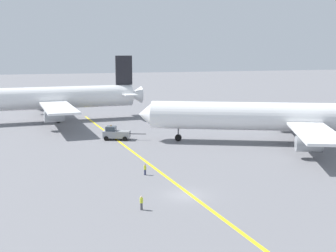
{
  "coord_description": "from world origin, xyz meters",
  "views": [
    {
      "loc": [
        -17.63,
        -48.95,
        17.36
      ],
      "look_at": [
        6.04,
        26.27,
        4.0
      ],
      "focal_mm": 47.68,
      "sensor_mm": 36.0,
      "label": 1
    }
  ],
  "objects_px": {
    "airliner_at_gate_left": "(44,99)",
    "ground_crew_wing_walker_right": "(141,203)",
    "airliner_being_pushed": "(291,117)",
    "pushback_tug": "(116,133)",
    "ground_crew_ramp_agent_by_cones": "(145,169)",
    "jet_bridge": "(37,96)"
  },
  "relations": [
    {
      "from": "airliner_at_gate_left",
      "to": "pushback_tug",
      "type": "bearing_deg",
      "value": -65.89
    },
    {
      "from": "ground_crew_wing_walker_right",
      "to": "ground_crew_ramp_agent_by_cones",
      "type": "bearing_deg",
      "value": 73.81
    },
    {
      "from": "pushback_tug",
      "to": "ground_crew_ramp_agent_by_cones",
      "type": "xyz_separation_m",
      "value": [
        -0.92,
        -26.31,
        -0.44
      ]
    },
    {
      "from": "pushback_tug",
      "to": "ground_crew_wing_walker_right",
      "type": "xyz_separation_m",
      "value": [
        -4.83,
        -39.77,
        -0.42
      ]
    },
    {
      "from": "ground_crew_wing_walker_right",
      "to": "jet_bridge",
      "type": "distance_m",
      "value": 90.26
    },
    {
      "from": "airliner_at_gate_left",
      "to": "airliner_being_pushed",
      "type": "height_order",
      "value": "airliner_at_gate_left"
    },
    {
      "from": "airliner_at_gate_left",
      "to": "airliner_being_pushed",
      "type": "bearing_deg",
      "value": -43.78
    },
    {
      "from": "airliner_being_pushed",
      "to": "pushback_tug",
      "type": "relative_size",
      "value": 6.58
    },
    {
      "from": "pushback_tug",
      "to": "ground_crew_wing_walker_right",
      "type": "distance_m",
      "value": 40.06
    },
    {
      "from": "airliner_being_pushed",
      "to": "pushback_tug",
      "type": "height_order",
      "value": "airliner_being_pushed"
    },
    {
      "from": "airliner_at_gate_left",
      "to": "jet_bridge",
      "type": "bearing_deg",
      "value": 93.28
    },
    {
      "from": "ground_crew_ramp_agent_by_cones",
      "to": "jet_bridge",
      "type": "distance_m",
      "value": 77.44
    },
    {
      "from": "airliner_at_gate_left",
      "to": "pushback_tug",
      "type": "relative_size",
      "value": 6.18
    },
    {
      "from": "airliner_at_gate_left",
      "to": "jet_bridge",
      "type": "distance_m",
      "value": 22.17
    },
    {
      "from": "airliner_being_pushed",
      "to": "jet_bridge",
      "type": "relative_size",
      "value": 2.41
    },
    {
      "from": "airliner_at_gate_left",
      "to": "ground_crew_wing_walker_right",
      "type": "distance_m",
      "value": 68.27
    },
    {
      "from": "pushback_tug",
      "to": "jet_bridge",
      "type": "xyz_separation_m",
      "value": [
        -13.75,
        49.98,
        3.09
      ]
    },
    {
      "from": "ground_crew_wing_walker_right",
      "to": "ground_crew_ramp_agent_by_cones",
      "type": "xyz_separation_m",
      "value": [
        3.91,
        13.46,
        -0.02
      ]
    },
    {
      "from": "ground_crew_wing_walker_right",
      "to": "jet_bridge",
      "type": "relative_size",
      "value": 0.07
    },
    {
      "from": "ground_crew_wing_walker_right",
      "to": "airliner_at_gate_left",
      "type": "bearing_deg",
      "value": 96.45
    },
    {
      "from": "airliner_being_pushed",
      "to": "ground_crew_wing_walker_right",
      "type": "distance_m",
      "value": 44.39
    },
    {
      "from": "ground_crew_wing_walker_right",
      "to": "ground_crew_ramp_agent_by_cones",
      "type": "distance_m",
      "value": 14.01
    }
  ]
}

